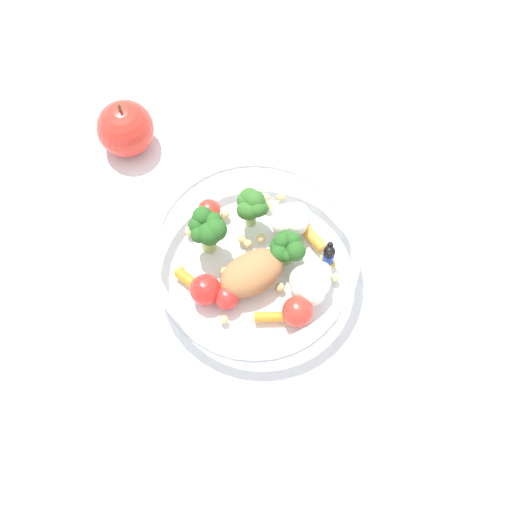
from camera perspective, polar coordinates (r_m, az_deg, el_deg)
ground_plane at (r=0.78m, az=0.42°, el=-1.55°), size 2.40×2.40×0.00m
food_container at (r=0.76m, az=0.43°, el=0.03°), size 0.22×0.22×0.07m
loose_apple at (r=0.85m, az=-10.36°, el=9.96°), size 0.07×0.07×0.08m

